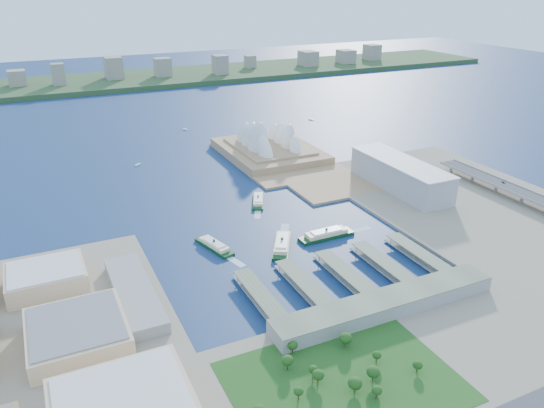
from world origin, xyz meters
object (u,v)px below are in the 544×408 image
opera_house (269,135)px  ferry_d (326,233)px  ferry_a (214,244)px  ferry_c (282,242)px  car_c (504,182)px  ferry_b (258,199)px  toaster_building (400,175)px

opera_house → ferry_d: opera_house is taller
ferry_a → ferry_c: size_ratio=0.86×
ferry_a → ferry_c: (62.53, -27.74, 0.81)m
car_c → ferry_a: bearing=177.3°
ferry_b → ferry_d: (26.74, -116.01, 1.01)m
opera_house → ferry_a: 306.93m
toaster_building → car_c: toaster_building is taller
opera_house → car_c: 332.90m
ferry_b → ferry_d: 119.06m
car_c → ferry_b: bearing=159.9°
opera_house → ferry_b: size_ratio=3.61×
toaster_building → ferry_d: (-153.30, -76.61, -14.78)m
ferry_a → ferry_d: ferry_d is taller
toaster_building → ferry_a: (-267.65, -48.83, -15.58)m
opera_house → ferry_c: bearing=-112.6°
ferry_b → ferry_c: size_ratio=0.82×
car_c → toaster_building: bearing=148.7°
car_c → ferry_d: bearing=-177.8°
toaster_building → ferry_b: toaster_building is taller
ferry_b → car_c: 307.98m
opera_house → ferry_d: bearing=-102.9°
toaster_building → ferry_a: 272.52m
ferry_c → ferry_a: bearing=6.4°
ferry_a → ferry_b: bearing=29.9°
ferry_c → opera_house: bearing=-82.3°
opera_house → toaster_building: (90.00, -200.00, -11.50)m
opera_house → car_c: size_ratio=35.44×
opera_house → ferry_b: bearing=-119.3°
ferry_a → ferry_d: size_ratio=0.86×
toaster_building → car_c: bearing=-31.3°
ferry_a → ferry_b: ferry_a is taller
toaster_building → car_c: 127.71m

